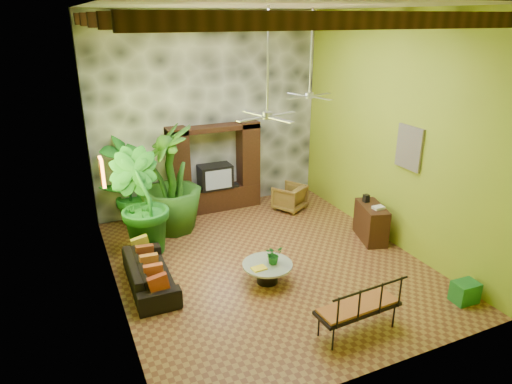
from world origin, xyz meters
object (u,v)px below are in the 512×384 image
green_bin (465,292)px  ceiling_fan_back (310,86)px  tall_plant_b (140,203)px  coffee_table (267,270)px  entertainment_center (215,175)px  sofa (150,273)px  tall_plant_c (170,180)px  ceiling_fan_front (267,104)px  side_console (371,222)px  wicker_armchair (290,197)px  tall_plant_a (127,180)px  iron_bench (361,306)px

green_bin → ceiling_fan_back: bearing=104.9°
tall_plant_b → coffee_table: (1.93, -2.25, -0.89)m
entertainment_center → sofa: 3.94m
tall_plant_b → tall_plant_c: tall_plant_c is taller
tall_plant_c → ceiling_fan_front: bearing=-67.1°
ceiling_fan_back → coffee_table: ceiling_fan_back is taller
coffee_table → side_console: side_console is taller
ceiling_fan_back → wicker_armchair: ceiling_fan_back is taller
side_console → tall_plant_b: bearing=178.9°
entertainment_center → ceiling_fan_back: (1.60, -1.94, 2.44)m
tall_plant_a → tall_plant_c: tall_plant_c is taller
wicker_armchair → sofa: bearing=-2.2°
ceiling_fan_back → side_console: (1.05, -1.22, -2.99)m
ceiling_fan_back → entertainment_center: bearing=129.6°
iron_bench → side_console: iron_bench is taller
wicker_armchair → coffee_table: wicker_armchair is taller
ceiling_fan_front → sofa: 3.85m
iron_bench → green_bin: (2.29, -0.03, -0.35)m
entertainment_center → tall_plant_c: tall_plant_c is taller
wicker_armchair → coffee_table: 3.66m
ceiling_fan_front → ceiling_fan_back: (1.80, 1.60, 0.00)m
tall_plant_c → tall_plant_a: bearing=137.5°
sofa → ceiling_fan_front: bearing=-101.4°
entertainment_center → side_console: 4.15m
tall_plant_a → coffee_table: bearing=-63.5°
entertainment_center → tall_plant_b: size_ratio=1.05×
wicker_armchair → tall_plant_b: 4.17m
ceiling_fan_front → tall_plant_a: 4.67m
ceiling_fan_back → tall_plant_a: (-3.83, 1.95, -2.26)m
tall_plant_a → side_console: (4.88, -3.17, -0.72)m
wicker_armchair → tall_plant_c: (-3.15, 0.06, 0.94)m
ceiling_fan_back → iron_bench: size_ratio=1.27×
wicker_armchair → side_console: side_console is taller
iron_bench → side_console: 3.54m
tall_plant_c → green_bin: bearing=-51.8°
ceiling_fan_front → iron_bench: ceiling_fan_front is taller
side_console → wicker_armchair: bearing=127.3°
ceiling_fan_front → side_console: (2.85, 0.38, -2.99)m
wicker_armchair → tall_plant_b: (-4.02, -0.74, 0.80)m
tall_plant_c → ceiling_fan_back: bearing=-21.4°
ceiling_fan_front → iron_bench: (0.56, -2.32, -2.86)m
tall_plant_c → coffee_table: 3.39m
sofa → coffee_table: sofa is taller
entertainment_center → tall_plant_c: 1.60m
green_bin → entertainment_center: bearing=114.2°
tall_plant_c → coffee_table: bearing=-71.0°
entertainment_center → wicker_armchair: entertainment_center is taller
ceiling_fan_front → iron_bench: size_ratio=1.27×
wicker_armchair → coffee_table: (-2.10, -3.00, -0.08)m
entertainment_center → coffee_table: entertainment_center is taller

